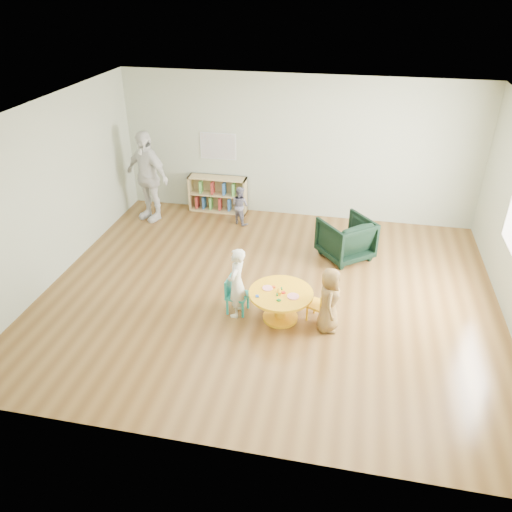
{
  "coord_description": "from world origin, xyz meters",
  "views": [
    {
      "loc": [
        1.12,
        -6.44,
        4.43
      ],
      "look_at": [
        -0.15,
        -0.3,
        0.82
      ],
      "focal_mm": 35.0,
      "sensor_mm": 36.0,
      "label": 1
    }
  ],
  "objects_px": {
    "activity_table": "(281,300)",
    "child_left": "(237,283)",
    "bookshelf": "(218,194)",
    "armchair": "(346,238)",
    "child_right": "(329,300)",
    "toddler": "(240,205)",
    "adult_caretaker": "(147,176)",
    "kid_chair_right": "(320,305)",
    "kid_chair_left": "(235,294)"
  },
  "relations": [
    {
      "from": "kid_chair_right",
      "to": "armchair",
      "type": "relative_size",
      "value": 0.62
    },
    {
      "from": "bookshelf",
      "to": "armchair",
      "type": "bearing_deg",
      "value": -28.39
    },
    {
      "from": "bookshelf",
      "to": "adult_caretaker",
      "type": "bearing_deg",
      "value": -152.83
    },
    {
      "from": "bookshelf",
      "to": "adult_caretaker",
      "type": "height_order",
      "value": "adult_caretaker"
    },
    {
      "from": "bookshelf",
      "to": "adult_caretaker",
      "type": "distance_m",
      "value": 1.5
    },
    {
      "from": "activity_table",
      "to": "bookshelf",
      "type": "relative_size",
      "value": 0.77
    },
    {
      "from": "child_right",
      "to": "adult_caretaker",
      "type": "height_order",
      "value": "adult_caretaker"
    },
    {
      "from": "child_right",
      "to": "armchair",
      "type": "bearing_deg",
      "value": -6.03
    },
    {
      "from": "activity_table",
      "to": "child_right",
      "type": "relative_size",
      "value": 0.95
    },
    {
      "from": "armchair",
      "to": "toddler",
      "type": "relative_size",
      "value": 1.04
    },
    {
      "from": "kid_chair_left",
      "to": "bookshelf",
      "type": "height_order",
      "value": "bookshelf"
    },
    {
      "from": "activity_table",
      "to": "kid_chair_right",
      "type": "distance_m",
      "value": 0.57
    },
    {
      "from": "kid_chair_right",
      "to": "child_left",
      "type": "distance_m",
      "value": 1.24
    },
    {
      "from": "child_left",
      "to": "adult_caretaker",
      "type": "height_order",
      "value": "adult_caretaker"
    },
    {
      "from": "bookshelf",
      "to": "child_left",
      "type": "height_order",
      "value": "child_left"
    },
    {
      "from": "armchair",
      "to": "activity_table",
      "type": "bearing_deg",
      "value": 28.28
    },
    {
      "from": "activity_table",
      "to": "armchair",
      "type": "distance_m",
      "value": 2.17
    },
    {
      "from": "activity_table",
      "to": "child_left",
      "type": "xyz_separation_m",
      "value": [
        -0.64,
        -0.01,
        0.22
      ]
    },
    {
      "from": "bookshelf",
      "to": "armchair",
      "type": "xyz_separation_m",
      "value": [
        2.72,
        -1.47,
        0.0
      ]
    },
    {
      "from": "activity_table",
      "to": "child_left",
      "type": "distance_m",
      "value": 0.68
    },
    {
      "from": "child_right",
      "to": "adult_caretaker",
      "type": "relative_size",
      "value": 0.54
    },
    {
      "from": "kid_chair_right",
      "to": "toddler",
      "type": "distance_m",
      "value": 3.43
    },
    {
      "from": "kid_chair_right",
      "to": "child_right",
      "type": "relative_size",
      "value": 0.52
    },
    {
      "from": "kid_chair_left",
      "to": "kid_chair_right",
      "type": "distance_m",
      "value": 1.25
    },
    {
      "from": "child_right",
      "to": "toddler",
      "type": "relative_size",
      "value": 1.25
    },
    {
      "from": "kid_chair_right",
      "to": "bookshelf",
      "type": "height_order",
      "value": "bookshelf"
    },
    {
      "from": "child_left",
      "to": "adult_caretaker",
      "type": "xyz_separation_m",
      "value": [
        -2.49,
        2.85,
        0.36
      ]
    },
    {
      "from": "armchair",
      "to": "child_left",
      "type": "xyz_separation_m",
      "value": [
        -1.46,
        -2.02,
        0.18
      ]
    },
    {
      "from": "armchair",
      "to": "child_left",
      "type": "bearing_deg",
      "value": 14.63
    },
    {
      "from": "adult_caretaker",
      "to": "kid_chair_right",
      "type": "bearing_deg",
      "value": -12.91
    },
    {
      "from": "bookshelf",
      "to": "adult_caretaker",
      "type": "relative_size",
      "value": 0.66
    },
    {
      "from": "kid_chair_left",
      "to": "child_right",
      "type": "relative_size",
      "value": 0.58
    },
    {
      "from": "kid_chair_right",
      "to": "child_left",
      "type": "xyz_separation_m",
      "value": [
        -1.2,
        -0.09,
        0.27
      ]
    },
    {
      "from": "adult_caretaker",
      "to": "armchair",
      "type": "bearing_deg",
      "value": 12.03
    },
    {
      "from": "armchair",
      "to": "child_left",
      "type": "height_order",
      "value": "child_left"
    },
    {
      "from": "activity_table",
      "to": "armchair",
      "type": "relative_size",
      "value": 1.14
    },
    {
      "from": "adult_caretaker",
      "to": "toddler",
      "type": "bearing_deg",
      "value": 27.62
    },
    {
      "from": "activity_table",
      "to": "child_left",
      "type": "bearing_deg",
      "value": -178.77
    },
    {
      "from": "toddler",
      "to": "adult_caretaker",
      "type": "height_order",
      "value": "adult_caretaker"
    },
    {
      "from": "bookshelf",
      "to": "child_right",
      "type": "relative_size",
      "value": 1.23
    },
    {
      "from": "kid_chair_left",
      "to": "armchair",
      "type": "height_order",
      "value": "armchair"
    },
    {
      "from": "toddler",
      "to": "armchair",
      "type": "bearing_deg",
      "value": -174.55
    },
    {
      "from": "kid_chair_left",
      "to": "kid_chair_right",
      "type": "height_order",
      "value": "kid_chair_left"
    },
    {
      "from": "toddler",
      "to": "child_left",
      "type": "bearing_deg",
      "value": 132.01
    },
    {
      "from": "kid_chair_left",
      "to": "toddler",
      "type": "relative_size",
      "value": 0.72
    },
    {
      "from": "kid_chair_right",
      "to": "child_right",
      "type": "bearing_deg",
      "value": -118.7
    },
    {
      "from": "child_left",
      "to": "adult_caretaker",
      "type": "relative_size",
      "value": 0.6
    },
    {
      "from": "kid_chair_left",
      "to": "kid_chair_right",
      "type": "bearing_deg",
      "value": 96.95
    },
    {
      "from": "bookshelf",
      "to": "kid_chair_left",
      "type": "bearing_deg",
      "value": -70.62
    },
    {
      "from": "child_left",
      "to": "bookshelf",
      "type": "bearing_deg",
      "value": -153.33
    }
  ]
}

